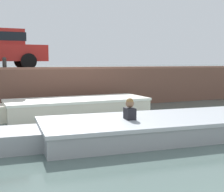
% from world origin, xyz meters
% --- Properties ---
extents(ground_plane, '(400.00, 400.00, 0.00)m').
position_xyz_m(ground_plane, '(0.00, 5.24, 0.00)').
color(ground_plane, '#4C605B').
extents(far_quay_wall, '(60.00, 6.00, 1.49)m').
position_xyz_m(far_quay_wall, '(0.00, 13.47, 0.75)').
color(far_quay_wall, brown).
rests_on(far_quay_wall, ground).
extents(far_wall_coping, '(60.00, 0.24, 0.08)m').
position_xyz_m(far_wall_coping, '(0.00, 10.59, 1.53)').
color(far_wall_coping, '#925F4C').
rests_on(far_wall_coping, far_quay_wall).
extents(boat_moored_central_cream, '(5.49, 1.72, 0.57)m').
position_xyz_m(boat_moored_central_cream, '(0.40, 8.78, 0.28)').
color(boat_moored_central_cream, silver).
rests_on(boat_moored_central_cream, ground).
extents(motorboat_passing, '(7.02, 2.70, 0.94)m').
position_xyz_m(motorboat_passing, '(1.32, 5.23, 0.23)').
color(motorboat_passing, '#93999E').
rests_on(motorboat_passing, ground).
extents(mooring_bollard_mid, '(0.15, 0.15, 0.45)m').
position_xyz_m(mooring_bollard_mid, '(-1.42, 10.72, 1.73)').
color(mooring_bollard_mid, '#2D2B28').
rests_on(mooring_bollard_mid, far_quay_wall).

